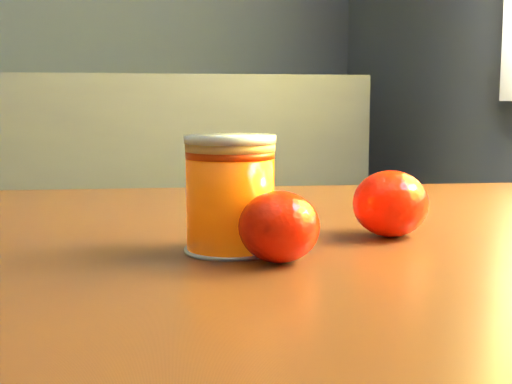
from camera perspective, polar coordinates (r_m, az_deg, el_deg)
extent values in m
cube|color=#5E2F17|center=(0.63, 0.64, -5.25)|extent=(1.05, 0.80, 0.04)
cylinder|color=#FF5805|center=(0.56, -2.07, -0.76)|extent=(0.07, 0.07, 0.08)
cylinder|color=#F5C064|center=(0.56, -2.09, 3.62)|extent=(0.07, 0.07, 0.01)
cylinder|color=silver|center=(0.56, -2.09, 4.18)|extent=(0.07, 0.07, 0.00)
ellipsoid|color=#FF1D05|center=(0.53, 1.86, -2.81)|extent=(0.08, 0.08, 0.05)
ellipsoid|color=#FF1D05|center=(0.63, 10.71, -0.92)|extent=(0.07, 0.07, 0.06)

